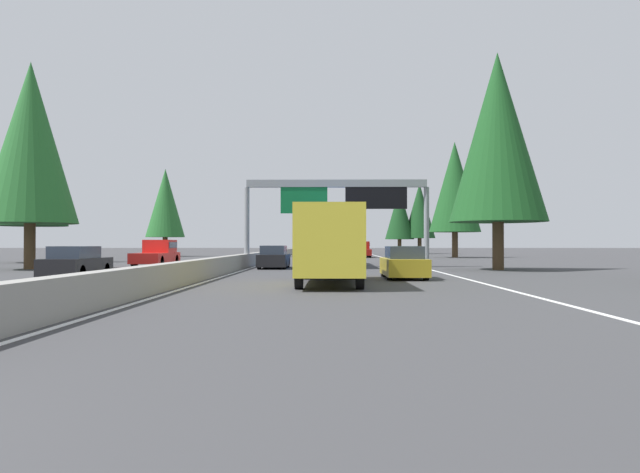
{
  "coord_description": "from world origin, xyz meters",
  "views": [
    {
      "loc": [
        -3.62,
        -5.42,
        1.58
      ],
      "look_at": [
        65.12,
        -4.23,
        2.45
      ],
      "focal_mm": 32.67,
      "sensor_mm": 36.0,
      "label": 1
    }
  ],
  "objects_px": {
    "sedan_near_right": "(404,263)",
    "conifer_right_mid": "(455,187)",
    "conifer_right_near": "(498,137)",
    "pickup_mid_center": "(361,249)",
    "sign_gantry_overhead": "(339,198)",
    "conifer_left_foreground": "(30,143)",
    "conifer_right_distant": "(420,211)",
    "conifer_left_near": "(29,161)",
    "box_truck_distant_b": "(329,243)",
    "oncoming_near": "(76,263)",
    "conifer_right_far": "(400,214)",
    "conifer_left_mid": "(165,203)",
    "oncoming_far": "(157,253)",
    "minivan_far_right": "(348,247)",
    "bus_far_center": "(328,242)",
    "sedan_mid_left": "(274,258)"
  },
  "relations": [
    {
      "from": "sedan_near_right",
      "to": "conifer_right_mid",
      "type": "xyz_separation_m",
      "value": [
        40.62,
        -11.04,
        7.46
      ]
    },
    {
      "from": "conifer_right_near",
      "to": "conifer_right_mid",
      "type": "distance_m",
      "value": 32.17
    },
    {
      "from": "pickup_mid_center",
      "to": "conifer_right_mid",
      "type": "distance_m",
      "value": 12.97
    },
    {
      "from": "sign_gantry_overhead",
      "to": "conifer_left_foreground",
      "type": "xyz_separation_m",
      "value": [
        -3.94,
        19.31,
        3.15
      ]
    },
    {
      "from": "sign_gantry_overhead",
      "to": "conifer_right_distant",
      "type": "bearing_deg",
      "value": -14.39
    },
    {
      "from": "conifer_left_foreground",
      "to": "conifer_left_near",
      "type": "height_order",
      "value": "conifer_left_near"
    },
    {
      "from": "box_truck_distant_b",
      "to": "sedan_near_right",
      "type": "bearing_deg",
      "value": -42.33
    },
    {
      "from": "oncoming_near",
      "to": "conifer_right_far",
      "type": "height_order",
      "value": "conifer_right_far"
    },
    {
      "from": "conifer_right_far",
      "to": "conifer_right_mid",
      "type": "bearing_deg",
      "value": -172.68
    },
    {
      "from": "box_truck_distant_b",
      "to": "conifer_left_foreground",
      "type": "relative_size",
      "value": 0.65
    },
    {
      "from": "conifer_right_distant",
      "to": "conifer_left_foreground",
      "type": "height_order",
      "value": "conifer_left_foreground"
    },
    {
      "from": "conifer_right_distant",
      "to": "conifer_left_mid",
      "type": "distance_m",
      "value": 40.64
    },
    {
      "from": "conifer_right_mid",
      "to": "conifer_right_distant",
      "type": "xyz_separation_m",
      "value": [
        26.0,
        0.07,
        -1.26
      ]
    },
    {
      "from": "sedan_near_right",
      "to": "conifer_left_mid",
      "type": "bearing_deg",
      "value": 27.61
    },
    {
      "from": "sign_gantry_overhead",
      "to": "conifer_right_near",
      "type": "bearing_deg",
      "value": -114.87
    },
    {
      "from": "sedan_near_right",
      "to": "oncoming_far",
      "type": "relative_size",
      "value": 0.79
    },
    {
      "from": "sedan_near_right",
      "to": "conifer_right_far",
      "type": "distance_m",
      "value": 67.01
    },
    {
      "from": "conifer_left_near",
      "to": "conifer_right_near",
      "type": "bearing_deg",
      "value": -110.66
    },
    {
      "from": "sedan_near_right",
      "to": "conifer_left_mid",
      "type": "distance_m",
      "value": 52.36
    },
    {
      "from": "sign_gantry_overhead",
      "to": "oncoming_far",
      "type": "xyz_separation_m",
      "value": [
        0.73,
        12.72,
        -3.83
      ]
    },
    {
      "from": "box_truck_distant_b",
      "to": "oncoming_far",
      "type": "relative_size",
      "value": 1.52
    },
    {
      "from": "sedan_near_right",
      "to": "minivan_far_right",
      "type": "distance_m",
      "value": 88.34
    },
    {
      "from": "oncoming_near",
      "to": "box_truck_distant_b",
      "type": "bearing_deg",
      "value": 71.1
    },
    {
      "from": "conifer_right_far",
      "to": "conifer_left_near",
      "type": "relative_size",
      "value": 0.75
    },
    {
      "from": "bus_far_center",
      "to": "conifer_right_distant",
      "type": "xyz_separation_m",
      "value": [
        51.42,
        -14.47,
        5.17
      ]
    },
    {
      "from": "pickup_mid_center",
      "to": "sedan_mid_left",
      "type": "bearing_deg",
      "value": 166.68
    },
    {
      "from": "pickup_mid_center",
      "to": "conifer_left_mid",
      "type": "bearing_deg",
      "value": 79.42
    },
    {
      "from": "conifer_right_mid",
      "to": "conifer_left_foreground",
      "type": "height_order",
      "value": "conifer_right_mid"
    },
    {
      "from": "conifer_right_near",
      "to": "bus_far_center",
      "type": "bearing_deg",
      "value": 57.88
    },
    {
      "from": "sign_gantry_overhead",
      "to": "minivan_far_right",
      "type": "height_order",
      "value": "sign_gantry_overhead"
    },
    {
      "from": "conifer_left_near",
      "to": "sign_gantry_overhead",
      "type": "bearing_deg",
      "value": -109.06
    },
    {
      "from": "box_truck_distant_b",
      "to": "pickup_mid_center",
      "type": "bearing_deg",
      "value": -4.67
    },
    {
      "from": "conifer_right_mid",
      "to": "conifer_left_foreground",
      "type": "relative_size",
      "value": 1.03
    },
    {
      "from": "sign_gantry_overhead",
      "to": "pickup_mid_center",
      "type": "distance_m",
      "value": 28.79
    },
    {
      "from": "pickup_mid_center",
      "to": "conifer_left_near",
      "type": "bearing_deg",
      "value": 123.51
    },
    {
      "from": "conifer_right_far",
      "to": "conifer_left_mid",
      "type": "distance_m",
      "value": 37.72
    },
    {
      "from": "sign_gantry_overhead",
      "to": "sedan_near_right",
      "type": "bearing_deg",
      "value": -168.2
    },
    {
      "from": "oncoming_near",
      "to": "conifer_right_near",
      "type": "xyz_separation_m",
      "value": [
        8.4,
        -22.04,
        7.36
      ]
    },
    {
      "from": "pickup_mid_center",
      "to": "minivan_far_right",
      "type": "relative_size",
      "value": 1.12
    },
    {
      "from": "conifer_right_distant",
      "to": "minivan_far_right",
      "type": "bearing_deg",
      "value": 26.32
    },
    {
      "from": "conifer_right_near",
      "to": "conifer_left_mid",
      "type": "bearing_deg",
      "value": 39.61
    },
    {
      "from": "conifer_left_mid",
      "to": "conifer_right_near",
      "type": "bearing_deg",
      "value": -140.39
    },
    {
      "from": "oncoming_far",
      "to": "box_truck_distant_b",
      "type": "bearing_deg",
      "value": 34.43
    },
    {
      "from": "conifer_right_near",
      "to": "oncoming_near",
      "type": "bearing_deg",
      "value": 110.87
    },
    {
      "from": "sedan_mid_left",
      "to": "oncoming_far",
      "type": "relative_size",
      "value": 0.79
    },
    {
      "from": "sign_gantry_overhead",
      "to": "oncoming_far",
      "type": "relative_size",
      "value": 2.26
    },
    {
      "from": "oncoming_far",
      "to": "conifer_right_mid",
      "type": "xyz_separation_m",
      "value": [
        26.73,
        -26.5,
        7.23
      ]
    },
    {
      "from": "sedan_near_right",
      "to": "conifer_right_distant",
      "type": "xyz_separation_m",
      "value": [
        66.63,
        -10.97,
        6.2
      ]
    },
    {
      "from": "sedan_near_right",
      "to": "conifer_right_mid",
      "type": "height_order",
      "value": "conifer_right_mid"
    },
    {
      "from": "minivan_far_right",
      "to": "conifer_left_mid",
      "type": "xyz_separation_m",
      "value": [
        -42.25,
        24.33,
        5.75
      ]
    }
  ]
}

